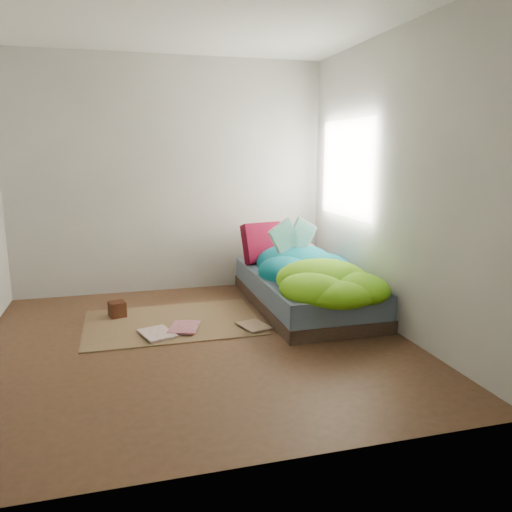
% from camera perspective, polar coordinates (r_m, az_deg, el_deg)
% --- Properties ---
extents(ground, '(3.50, 3.50, 0.00)m').
position_cam_1_polar(ground, '(4.28, -6.68, -9.79)').
color(ground, '#462F1B').
rests_on(ground, ground).
extents(room_walls, '(3.54, 3.54, 2.62)m').
position_cam_1_polar(room_walls, '(4.00, -7.08, 12.51)').
color(room_walls, '#B3B2AA').
rests_on(room_walls, ground).
extents(bed, '(1.00, 2.00, 0.34)m').
position_cam_1_polar(bed, '(5.19, 5.50, -3.94)').
color(bed, '#33251C').
rests_on(bed, ground).
extents(duvet, '(0.96, 1.84, 0.34)m').
position_cam_1_polar(duvet, '(4.91, 6.48, -0.76)').
color(duvet, '#087382').
rests_on(duvet, bed).
extents(rug, '(1.60, 1.10, 0.01)m').
position_cam_1_polar(rug, '(4.78, -9.49, -7.49)').
color(rug, brown).
rests_on(rug, ground).
extents(pillow_floral, '(0.69, 0.50, 0.14)m').
position_cam_1_polar(pillow_floral, '(5.71, 4.30, 0.04)').
color(pillow_floral, beige).
rests_on(pillow_floral, bed).
extents(pillow_magenta, '(0.47, 0.23, 0.45)m').
position_cam_1_polar(pillow_magenta, '(5.63, 0.79, 1.49)').
color(pillow_magenta, '#50051B').
rests_on(pillow_magenta, bed).
extents(open_book, '(0.48, 0.22, 0.29)m').
position_cam_1_polar(open_book, '(5.16, 4.33, 3.43)').
color(open_book, '#2A8137').
rests_on(open_book, duvet).
extents(wooden_box, '(0.18, 0.18, 0.15)m').
position_cam_1_polar(wooden_box, '(5.02, -15.58, -5.87)').
color(wooden_box, '#36170C').
rests_on(wooden_box, rug).
extents(floor_book_a, '(0.34, 0.40, 0.03)m').
position_cam_1_polar(floor_book_a, '(4.42, -12.74, -8.98)').
color(floor_book_a, white).
rests_on(floor_book_a, rug).
extents(floor_book_b, '(0.34, 0.40, 0.03)m').
position_cam_1_polar(floor_book_b, '(4.58, -9.78, -8.07)').
color(floor_book_b, pink).
rests_on(floor_book_b, rug).
extents(floor_book_c, '(0.30, 0.35, 0.02)m').
position_cam_1_polar(floor_book_c, '(4.51, -1.42, -8.27)').
color(floor_book_c, tan).
rests_on(floor_book_c, rug).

